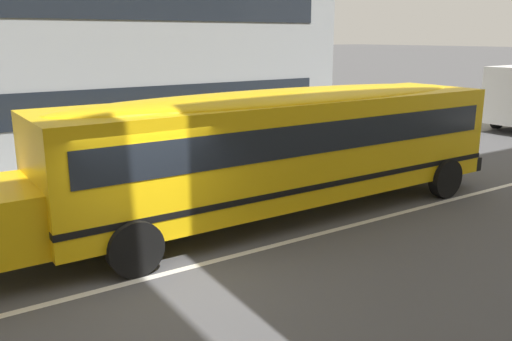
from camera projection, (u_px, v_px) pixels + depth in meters
ground_plane at (158, 276)px, 9.37m from camera, size 400.00×400.00×0.00m
sidewalk_far at (56, 184)px, 15.14m from camera, size 120.00×3.00×0.01m
lane_centreline at (158, 275)px, 9.37m from camera, size 110.00×0.16×0.01m
school_bus at (278, 143)px, 12.13m from camera, size 13.00×3.07×2.90m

